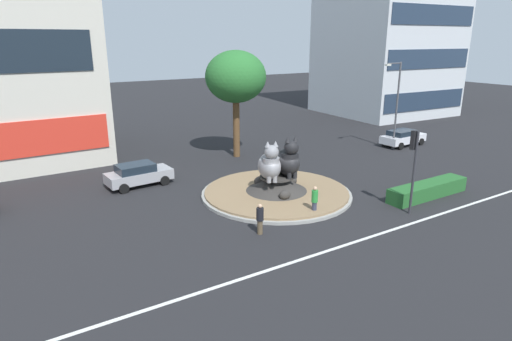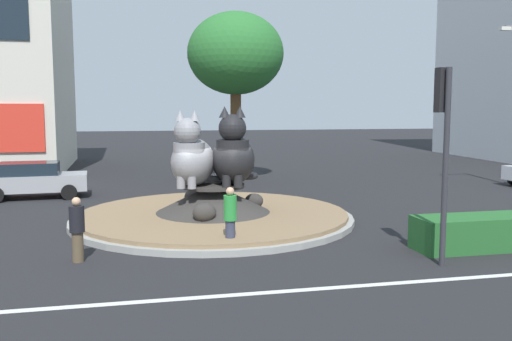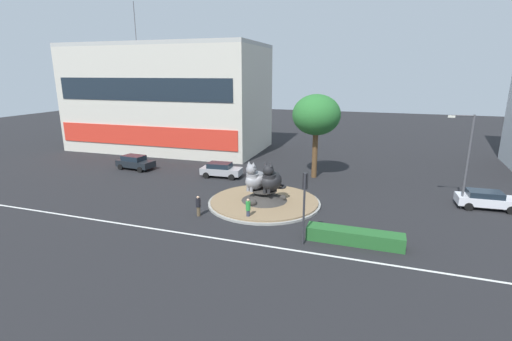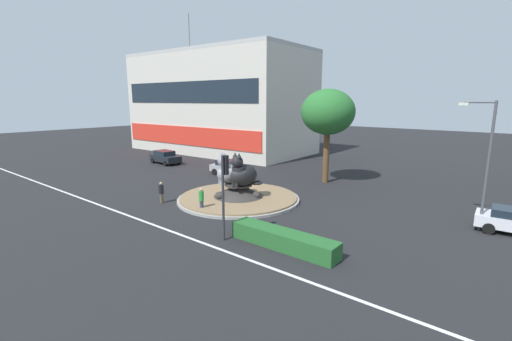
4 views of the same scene
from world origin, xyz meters
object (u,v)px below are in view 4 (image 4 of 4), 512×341
(sedan_on_far_lane, at_px, (230,167))
(traffic_light_mast, at_px, (224,182))
(cat_statue_black, at_px, (243,174))
(pedestrian_green_shirt, at_px, (201,199))
(streetlight_arm, at_px, (485,158))
(pedestrian_black_shirt, at_px, (161,192))
(broadleaf_tree_behind_island, at_px, (328,113))
(cat_statue_grey, at_px, (229,172))
(hatchback_near_shophouse, at_px, (165,157))
(shophouse_block, at_px, (220,103))

(sedan_on_far_lane, bearing_deg, traffic_light_mast, -52.01)
(cat_statue_black, bearing_deg, pedestrian_green_shirt, 0.99)
(streetlight_arm, xyz_separation_m, pedestrian_black_shirt, (-19.23, -8.44, -3.50))
(broadleaf_tree_behind_island, bearing_deg, cat_statue_black, -100.67)
(traffic_light_mast, xyz_separation_m, pedestrian_green_shirt, (-4.70, 2.56, -2.42))
(cat_statue_grey, relative_size, pedestrian_black_shirt, 1.54)
(cat_statue_grey, height_order, hatchback_near_shophouse, cat_statue_grey)
(traffic_light_mast, relative_size, pedestrian_green_shirt, 2.81)
(shophouse_block, distance_m, broadleaf_tree_behind_island, 24.41)
(traffic_light_mast, bearing_deg, hatchback_near_shophouse, 56.30)
(pedestrian_black_shirt, relative_size, hatchback_near_shophouse, 0.36)
(cat_statue_grey, xyz_separation_m, sedan_on_far_lane, (-6.08, 6.65, -1.36))
(cat_statue_grey, distance_m, hatchback_near_shophouse, 17.93)
(pedestrian_black_shirt, bearing_deg, streetlight_arm, -146.13)
(shophouse_block, xyz_separation_m, pedestrian_black_shirt, (16.19, -22.86, -6.37))
(broadleaf_tree_behind_island, bearing_deg, pedestrian_black_shirt, -115.11)
(traffic_light_mast, relative_size, pedestrian_black_shirt, 2.92)
(broadleaf_tree_behind_island, bearing_deg, shophouse_block, 158.01)
(pedestrian_green_shirt, bearing_deg, traffic_light_mast, -115.67)
(streetlight_arm, height_order, pedestrian_green_shirt, streetlight_arm)
(streetlight_arm, relative_size, pedestrian_black_shirt, 4.69)
(shophouse_block, xyz_separation_m, hatchback_near_shophouse, (2.76, -12.41, -6.39))
(broadleaf_tree_behind_island, height_order, pedestrian_black_shirt, broadleaf_tree_behind_island)
(cat_statue_black, xyz_separation_m, hatchback_near_shophouse, (-18.04, 6.43, -1.37))
(cat_statue_black, distance_m, shophouse_block, 28.51)
(broadleaf_tree_behind_island, bearing_deg, cat_statue_grey, -108.16)
(shophouse_block, bearing_deg, broadleaf_tree_behind_island, -23.42)
(traffic_light_mast, relative_size, sedan_on_far_lane, 1.08)
(traffic_light_mast, xyz_separation_m, hatchback_near_shophouse, (-22.03, 12.53, -2.48))
(traffic_light_mast, bearing_deg, pedestrian_green_shirt, 57.38)
(cat_statue_grey, bearing_deg, pedestrian_green_shirt, 32.41)
(streetlight_arm, distance_m, hatchback_near_shophouse, 32.92)
(broadleaf_tree_behind_island, xyz_separation_m, pedestrian_black_shirt, (-6.43, -13.72, -5.65))
(traffic_light_mast, height_order, sedan_on_far_lane, traffic_light_mast)
(cat_statue_black, relative_size, traffic_light_mast, 0.57)
(shophouse_block, height_order, sedan_on_far_lane, shophouse_block)
(cat_statue_grey, xyz_separation_m, pedestrian_green_shirt, (0.65, -3.50, -1.27))
(streetlight_arm, xyz_separation_m, pedestrian_green_shirt, (-15.35, -7.97, -3.46))
(cat_statue_black, xyz_separation_m, broadleaf_tree_behind_island, (1.83, 9.71, 4.29))
(traffic_light_mast, height_order, shophouse_block, shophouse_block)
(cat_statue_black, height_order, broadleaf_tree_behind_island, broadleaf_tree_behind_island)
(traffic_light_mast, height_order, streetlight_arm, streetlight_arm)
(traffic_light_mast, distance_m, hatchback_near_shophouse, 25.46)
(broadleaf_tree_behind_island, distance_m, pedestrian_green_shirt, 14.61)
(traffic_light_mast, bearing_deg, pedestrian_black_shirt, 72.27)
(streetlight_arm, relative_size, pedestrian_green_shirt, 4.52)
(pedestrian_black_shirt, bearing_deg, sedan_on_far_lane, -64.80)
(cat_statue_grey, distance_m, cat_statue_black, 1.37)
(shophouse_block, bearing_deg, sedan_on_far_lane, -43.94)
(cat_statue_black, distance_m, pedestrian_green_shirt, 3.84)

